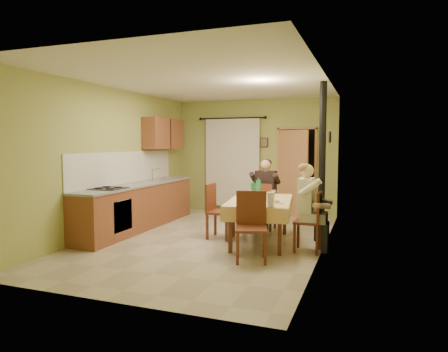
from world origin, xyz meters
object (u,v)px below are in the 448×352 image
at_px(chair_near, 251,241).
at_px(man_far, 265,186).
at_px(man_right, 308,197).
at_px(stove_flue, 322,184).
at_px(chair_far, 265,215).
at_px(chair_right, 308,234).
at_px(chair_left, 220,222).
at_px(dining_table, 260,221).

distance_m(chair_near, man_far, 2.29).
distance_m(man_right, stove_flue, 0.81).
bearing_deg(stove_flue, chair_far, 153.55).
bearing_deg(chair_near, man_far, -98.00).
xyz_separation_m(chair_right, man_right, (-0.01, 0.00, 0.59)).
relative_size(chair_near, chair_left, 1.02).
bearing_deg(chair_left, dining_table, 85.66).
bearing_deg(man_right, chair_left, 77.47).
distance_m(chair_right, chair_left, 1.69).
height_order(chair_far, man_far, man_far).
xyz_separation_m(chair_right, man_far, (-1.06, 1.38, 0.59)).
xyz_separation_m(dining_table, chair_far, (-0.19, 1.09, -0.09)).
bearing_deg(chair_near, chair_left, -68.23).
bearing_deg(chair_left, chair_near, 40.61).
bearing_deg(man_right, chair_near, 138.75).
height_order(dining_table, chair_right, chair_right).
bearing_deg(chair_far, chair_left, -116.77).
xyz_separation_m(chair_right, chair_left, (-1.65, 0.36, 0.00)).
height_order(chair_far, chair_left, chair_left).
distance_m(chair_far, man_right, 1.82).
xyz_separation_m(dining_table, chair_near, (0.15, -1.08, -0.09)).
distance_m(chair_far, man_far, 0.59).
bearing_deg(man_far, chair_left, -116.49).
bearing_deg(dining_table, chair_left, 165.36).
relative_size(chair_right, man_far, 0.69).
height_order(chair_right, stove_flue, stove_flue).
distance_m(chair_far, chair_left, 1.17).
xyz_separation_m(dining_table, chair_right, (0.87, -0.28, -0.09)).
xyz_separation_m(chair_near, chair_right, (0.72, 0.80, -0.00)).
relative_size(chair_far, chair_right, 0.97).
xyz_separation_m(man_right, stove_flue, (0.12, 0.79, 0.15)).
bearing_deg(chair_far, stove_flue, -22.81).
bearing_deg(man_far, chair_far, -90.00).
bearing_deg(stove_flue, chair_left, -166.40).
bearing_deg(chair_right, chair_near, 138.21).
distance_m(chair_near, man_right, 1.22).
xyz_separation_m(chair_left, stove_flue, (1.76, 0.43, 0.73)).
xyz_separation_m(chair_near, stove_flue, (0.82, 1.59, 0.73)).
distance_m(chair_right, man_right, 0.59).
distance_m(dining_table, chair_near, 1.10).
xyz_separation_m(man_far, man_right, (1.05, -1.38, 0.00)).
relative_size(dining_table, chair_far, 2.00).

